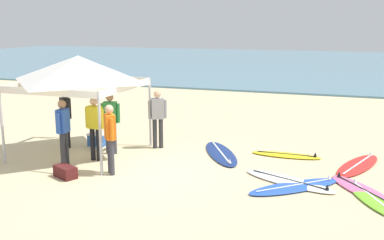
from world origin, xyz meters
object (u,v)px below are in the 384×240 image
Objects in this scene: surfboard_navy at (221,153)px; surfboard_white at (289,181)px; surfboard_yellow at (287,155)px; surfboard_lime at (372,198)px; surfboard_blue at (295,186)px; person_orange at (110,134)px; surfboard_red at (358,165)px; person_yellow at (95,124)px; canopy_tent at (79,69)px; cooler_box at (97,139)px; person_grey at (158,115)px; person_green at (110,119)px; person_blue at (63,128)px; gear_bag_near_tent at (65,172)px; person_black at (66,114)px; surfboard_pink at (362,190)px.

surfboard_navy is 1.08× the size of surfboard_white.
surfboard_yellow is 0.88× the size of surfboard_lime.
person_orange is (-4.36, -0.46, 0.95)m from surfboard_blue.
surfboard_red is 0.96× the size of surfboard_navy.
surfboard_blue is 5.40m from person_yellow.
canopy_tent is 6.28m from surfboard_white.
cooler_box is (-0.06, 0.88, -2.19)m from canopy_tent.
surfboard_lime is at bearing -29.35° from surfboard_navy.
surfboard_lime is (1.78, -0.50, 0.00)m from surfboard_white.
surfboard_red is 5.64m from person_grey.
person_yellow and person_green have the same top height.
surfboard_navy is at bearing 32.36° from person_blue.
gear_bag_near_tent reaches higher than surfboard_blue.
surfboard_yellow is at bearing 23.01° from person_yellow.
person_black is at bearing -169.54° from surfboard_yellow.
person_orange and person_yellow have the same top height.
gear_bag_near_tent reaches higher than surfboard_white.
person_orange is 1.38m from gear_bag_near_tent.
person_grey is (-4.21, 2.08, 0.95)m from surfboard_blue.
person_black reaches higher than gear_bag_near_tent.
canopy_tent is 8.00m from surfboard_lime.
person_orange and person_grey have the same top height.
person_grey is 2.02m from cooler_box.
person_blue is (-3.55, -2.25, 0.95)m from surfboard_navy.
person_black is 3.42× the size of cooler_box.
surfboard_blue is at bearing -78.17° from surfboard_yellow.
gear_bag_near_tent is (-2.99, -3.07, 0.10)m from surfboard_navy.
gear_bag_near_tent is at bearing -56.92° from person_black.
gear_bag_near_tent is (1.53, -2.34, -0.85)m from person_black.
surfboard_white is at bearing -38.71° from surfboard_navy.
surfboard_white is 1.10× the size of surfboard_lime.
person_grey is (-5.56, -0.04, 0.95)m from surfboard_red.
person_green is (-1.01, -0.97, 0.00)m from person_grey.
canopy_tent reaches higher than person_yellow.
surfboard_white is (5.80, -0.49, -2.35)m from canopy_tent.
person_grey reaches higher than surfboard_red.
surfboard_pink is at bearing -2.69° from surfboard_white.
person_blue is (-0.53, -0.65, 0.00)m from person_yellow.
cooler_box is at bearing 95.91° from person_blue.
surfboard_blue is (5.97, -0.81, -2.35)m from canopy_tent.
person_orange is at bearing -38.36° from canopy_tent.
person_blue is (0.96, -1.52, 0.00)m from person_black.
person_black reaches higher than surfboard_pink.
person_blue reaches higher than surfboard_white.
surfboard_red is 1.14× the size of surfboard_blue.
surfboard_lime is at bearing -15.69° from surfboard_white.
surfboard_navy is at bearing 17.91° from canopy_tent.
surfboard_red is at bearing 24.31° from person_orange.
surfboard_lime is at bearing -7.43° from canopy_tent.
person_yellow is at bearing 175.18° from surfboard_lime.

